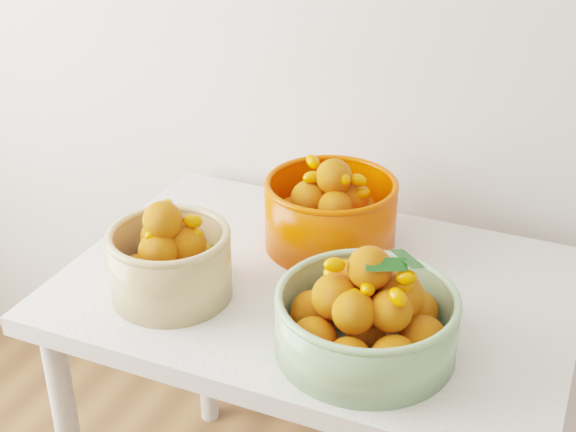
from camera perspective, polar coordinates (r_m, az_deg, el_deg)
name	(u,v)px	position (r m, az deg, el deg)	size (l,w,h in m)	color
table	(317,321)	(1.66, 2.08, -7.49)	(1.00, 0.70, 0.75)	silver
bowl_cream	(170,261)	(1.55, -8.39, -3.15)	(0.30, 0.30, 0.20)	tan
bowl_green	(367,317)	(1.39, 5.63, -7.17)	(0.41, 0.41, 0.20)	#7DA572
bowl_orange	(331,212)	(1.70, 3.04, 0.31)	(0.33, 0.33, 0.20)	#E53500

